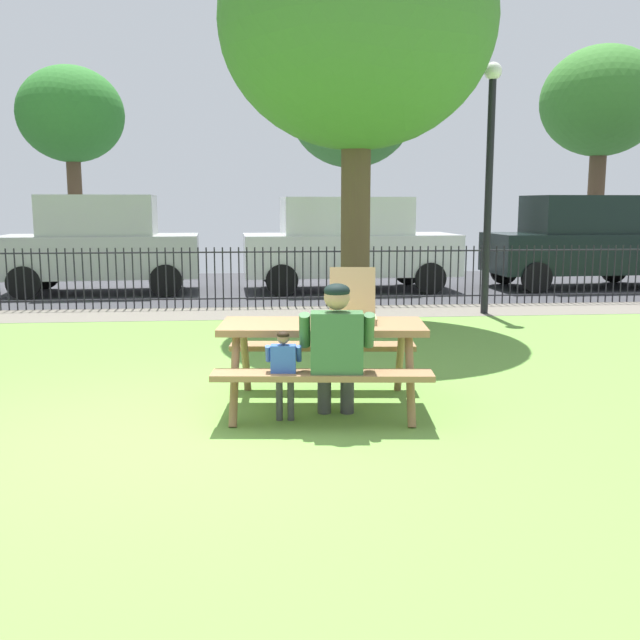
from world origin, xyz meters
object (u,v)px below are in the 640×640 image
object	(u,v)px
parked_car_far_right	(580,241)
far_tree_center	(352,113)
pizza_box_open	(353,311)
far_tree_midleft	(71,116)
adult_at_table	(337,347)
child_at_table	(284,367)
far_tree_midright	(601,103)
picnic_table_foreground	(322,342)
parked_car_right	(348,242)
lamp_post_walkway	(490,163)
tree_midground_left	(357,24)
parked_car_center	(101,243)

from	to	relation	value
parked_car_far_right	far_tree_center	xyz separation A→B (m)	(-4.17, 5.89, 3.33)
pizza_box_open	far_tree_midleft	size ratio (longest dim) A/B	0.09
adult_at_table	child_at_table	size ratio (longest dim) A/B	1.49
child_at_table	far_tree_midright	bearing A→B (deg)	56.49
adult_at_table	far_tree_midright	world-z (taller)	far_tree_midright
far_tree_midright	parked_car_far_right	bearing A→B (deg)	-118.41
adult_at_table	far_tree_midleft	world-z (taller)	far_tree_midleft
picnic_table_foreground	parked_car_right	distance (m)	8.81
child_at_table	picnic_table_foreground	bearing A→B (deg)	53.66
parked_car_right	far_tree_midleft	size ratio (longest dim) A/B	0.81
child_at_table	far_tree_center	world-z (taller)	far_tree_center
parked_car_far_right	far_tree_center	distance (m)	7.95
picnic_table_foreground	adult_at_table	size ratio (longest dim) A/B	1.63
adult_at_table	far_tree_midright	xyz separation A→B (m)	(9.55, 15.09, 4.04)
pizza_box_open	parked_car_far_right	xyz separation A→B (m)	(6.15, 8.59, 0.15)
lamp_post_walkway	far_tree_center	size ratio (longest dim) A/B	0.67
tree_midground_left	picnic_table_foreground	bearing A→B (deg)	-101.82
far_tree_midleft	parked_car_right	bearing A→B (deg)	-40.52
parked_car_right	parked_car_far_right	size ratio (longest dim) A/B	1.13
child_at_table	far_tree_midleft	world-z (taller)	far_tree_midleft
picnic_table_foreground	parked_car_center	xyz separation A→B (m)	(-3.67, 8.69, 0.41)
parked_car_far_right	far_tree_midleft	size ratio (longest dim) A/B	0.72
parked_car_center	far_tree_center	xyz separation A→B (m)	(5.93, 5.89, 3.33)
child_at_table	tree_midground_left	xyz separation A→B (m)	(1.29, 4.92, 3.85)
picnic_table_foreground	child_at_table	size ratio (longest dim) A/B	2.42
lamp_post_walkway	adult_at_table	bearing A→B (deg)	-118.65
far_tree_midleft	child_at_table	bearing A→B (deg)	-71.20
child_at_table	adult_at_table	bearing A→B (deg)	-1.45
far_tree_center	far_tree_midright	distance (m)	7.37
tree_midground_left	far_tree_midleft	world-z (taller)	tree_midground_left
picnic_table_foreground	parked_car_right	xyz separation A→B (m)	(1.39, 8.69, 0.41)
child_at_table	parked_car_center	distance (m)	9.78
picnic_table_foreground	far_tree_center	xyz separation A→B (m)	(2.26, 14.58, 3.74)
child_at_table	tree_midground_left	world-z (taller)	tree_midground_left
far_tree_center	parked_car_right	bearing A→B (deg)	-98.37
picnic_table_foreground	tree_midground_left	bearing A→B (deg)	78.18
picnic_table_foreground	far_tree_midleft	world-z (taller)	far_tree_midleft
picnic_table_foreground	pizza_box_open	xyz separation A→B (m)	(0.28, 0.10, 0.26)
adult_at_table	lamp_post_walkway	xyz separation A→B (m)	(3.16, 5.79, 1.80)
tree_midground_left	far_tree_midright	distance (m)	13.38
pizza_box_open	parked_car_right	world-z (taller)	parked_car_right
pizza_box_open	far_tree_midright	world-z (taller)	far_tree_midright
pizza_box_open	lamp_post_walkway	size ratio (longest dim) A/B	0.13
picnic_table_foreground	far_tree_midleft	distance (m)	15.99
adult_at_table	lamp_post_walkway	distance (m)	6.84
pizza_box_open	adult_at_table	world-z (taller)	pizza_box_open
far_tree_midright	picnic_table_foreground	bearing A→B (deg)	-123.41
far_tree_midright	lamp_post_walkway	bearing A→B (deg)	-124.48
far_tree_midleft	far_tree_midright	bearing A→B (deg)	-0.00
parked_car_right	far_tree_midright	distance (m)	10.77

